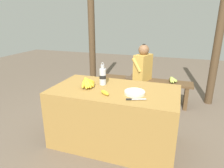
{
  "coord_description": "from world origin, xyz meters",
  "views": [
    {
      "loc": [
        0.68,
        -2.08,
        1.51
      ],
      "look_at": [
        -0.05,
        0.05,
        0.75
      ],
      "focal_mm": 32.0,
      "sensor_mm": 36.0,
      "label": 1
    }
  ],
  "objects_px": {
    "banana_bunch_ripe": "(88,82)",
    "water_bottle": "(103,76)",
    "seated_vendor": "(140,69)",
    "support_post_far": "(220,32)",
    "support_post_near": "(92,30)",
    "serving_bowl": "(135,92)",
    "wooden_bench": "(144,83)",
    "loose_banana_front": "(105,93)",
    "knife": "(133,99)",
    "banana_bunch_green": "(172,79)"
  },
  "relations": [
    {
      "from": "serving_bowl",
      "to": "support_post_near",
      "type": "bearing_deg",
      "value": 126.11
    },
    {
      "from": "water_bottle",
      "to": "banana_bunch_ripe",
      "type": "bearing_deg",
      "value": -130.49
    },
    {
      "from": "seated_vendor",
      "to": "support_post_far",
      "type": "relative_size",
      "value": 0.42
    },
    {
      "from": "banana_bunch_green",
      "to": "support_post_far",
      "type": "distance_m",
      "value": 1.08
    },
    {
      "from": "banana_bunch_ripe",
      "to": "water_bottle",
      "type": "bearing_deg",
      "value": 49.51
    },
    {
      "from": "water_bottle",
      "to": "wooden_bench",
      "type": "bearing_deg",
      "value": 76.69
    },
    {
      "from": "serving_bowl",
      "to": "support_post_far",
      "type": "distance_m",
      "value": 2.12
    },
    {
      "from": "wooden_bench",
      "to": "seated_vendor",
      "type": "height_order",
      "value": "seated_vendor"
    },
    {
      "from": "banana_bunch_ripe",
      "to": "seated_vendor",
      "type": "bearing_deg",
      "value": 75.44
    },
    {
      "from": "water_bottle",
      "to": "loose_banana_front",
      "type": "bearing_deg",
      "value": -65.03
    },
    {
      "from": "serving_bowl",
      "to": "loose_banana_front",
      "type": "xyz_separation_m",
      "value": [
        -0.3,
        -0.12,
        0.0
      ]
    },
    {
      "from": "banana_bunch_ripe",
      "to": "seated_vendor",
      "type": "height_order",
      "value": "seated_vendor"
    },
    {
      "from": "loose_banana_front",
      "to": "wooden_bench",
      "type": "relative_size",
      "value": 0.08
    },
    {
      "from": "loose_banana_front",
      "to": "serving_bowl",
      "type": "bearing_deg",
      "value": 22.0
    },
    {
      "from": "wooden_bench",
      "to": "support_post_near",
      "type": "distance_m",
      "value": 1.51
    },
    {
      "from": "loose_banana_front",
      "to": "knife",
      "type": "xyz_separation_m",
      "value": [
        0.33,
        -0.05,
        -0.01
      ]
    },
    {
      "from": "loose_banana_front",
      "to": "seated_vendor",
      "type": "height_order",
      "value": "seated_vendor"
    },
    {
      "from": "water_bottle",
      "to": "seated_vendor",
      "type": "bearing_deg",
      "value": 79.48
    },
    {
      "from": "seated_vendor",
      "to": "knife",
      "type": "bearing_deg",
      "value": 118.29
    },
    {
      "from": "serving_bowl",
      "to": "support_post_near",
      "type": "relative_size",
      "value": 0.09
    },
    {
      "from": "knife",
      "to": "wooden_bench",
      "type": "distance_m",
      "value": 1.67
    },
    {
      "from": "seated_vendor",
      "to": "serving_bowl",
      "type": "bearing_deg",
      "value": 118.36
    },
    {
      "from": "support_post_far",
      "to": "water_bottle",
      "type": "bearing_deg",
      "value": -132.32
    },
    {
      "from": "water_bottle",
      "to": "banana_bunch_green",
      "type": "distance_m",
      "value": 1.53
    },
    {
      "from": "banana_bunch_green",
      "to": "support_post_near",
      "type": "relative_size",
      "value": 0.09
    },
    {
      "from": "support_post_far",
      "to": "knife",
      "type": "bearing_deg",
      "value": -116.69
    },
    {
      "from": "knife",
      "to": "seated_vendor",
      "type": "xyz_separation_m",
      "value": [
        -0.24,
        1.61,
        -0.1
      ]
    },
    {
      "from": "banana_bunch_ripe",
      "to": "seated_vendor",
      "type": "relative_size",
      "value": 0.23
    },
    {
      "from": "banana_bunch_ripe",
      "to": "water_bottle",
      "type": "height_order",
      "value": "water_bottle"
    },
    {
      "from": "loose_banana_front",
      "to": "wooden_bench",
      "type": "bearing_deg",
      "value": 84.42
    },
    {
      "from": "knife",
      "to": "support_post_far",
      "type": "height_order",
      "value": "support_post_far"
    },
    {
      "from": "wooden_bench",
      "to": "banana_bunch_green",
      "type": "bearing_deg",
      "value": 0.27
    },
    {
      "from": "loose_banana_front",
      "to": "knife",
      "type": "bearing_deg",
      "value": -8.66
    },
    {
      "from": "banana_bunch_ripe",
      "to": "loose_banana_front",
      "type": "bearing_deg",
      "value": -29.36
    },
    {
      "from": "water_bottle",
      "to": "seated_vendor",
      "type": "xyz_separation_m",
      "value": [
        0.23,
        1.25,
        -0.2
      ]
    },
    {
      "from": "support_post_near",
      "to": "serving_bowl",
      "type": "bearing_deg",
      "value": -53.89
    },
    {
      "from": "knife",
      "to": "banana_bunch_ripe",
      "type": "bearing_deg",
      "value": 140.07
    },
    {
      "from": "knife",
      "to": "support_post_far",
      "type": "xyz_separation_m",
      "value": [
        0.99,
        1.96,
        0.55
      ]
    },
    {
      "from": "banana_bunch_green",
      "to": "support_post_far",
      "type": "relative_size",
      "value": 0.09
    },
    {
      "from": "knife",
      "to": "water_bottle",
      "type": "bearing_deg",
      "value": 121.39
    },
    {
      "from": "water_bottle",
      "to": "seated_vendor",
      "type": "height_order",
      "value": "seated_vendor"
    },
    {
      "from": "banana_bunch_green",
      "to": "serving_bowl",
      "type": "bearing_deg",
      "value": -103.39
    },
    {
      "from": "support_post_near",
      "to": "support_post_far",
      "type": "relative_size",
      "value": 1.0
    },
    {
      "from": "water_bottle",
      "to": "loose_banana_front",
      "type": "height_order",
      "value": "water_bottle"
    },
    {
      "from": "serving_bowl",
      "to": "seated_vendor",
      "type": "distance_m",
      "value": 1.46
    },
    {
      "from": "seated_vendor",
      "to": "banana_bunch_ripe",
      "type": "bearing_deg",
      "value": 95.29
    },
    {
      "from": "support_post_far",
      "to": "loose_banana_front",
      "type": "bearing_deg",
      "value": -124.46
    },
    {
      "from": "banana_bunch_ripe",
      "to": "wooden_bench",
      "type": "xyz_separation_m",
      "value": [
        0.43,
        1.42,
        -0.41
      ]
    },
    {
      "from": "loose_banana_front",
      "to": "support_post_far",
      "type": "distance_m",
      "value": 2.38
    },
    {
      "from": "knife",
      "to": "wooden_bench",
      "type": "height_order",
      "value": "knife"
    }
  ]
}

